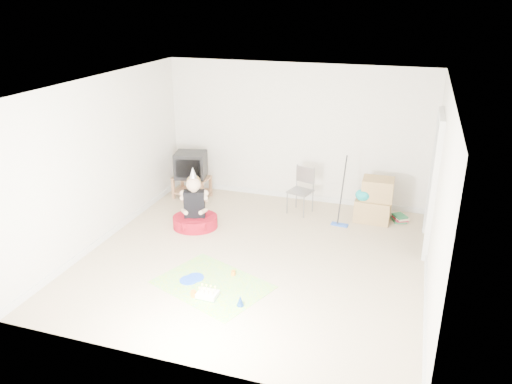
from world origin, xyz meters
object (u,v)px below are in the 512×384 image
(crt_tv, at_px, (191,165))
(seated_woman, at_px, (195,215))
(cardboard_boxes, at_px, (374,201))
(folding_chair, at_px, (300,191))
(birthday_cake, at_px, (208,295))
(tv_stand, at_px, (192,185))

(crt_tv, distance_m, seated_woman, 1.45)
(cardboard_boxes, bearing_deg, folding_chair, -176.55)
(folding_chair, height_order, birthday_cake, folding_chair)
(folding_chair, xyz_separation_m, seated_woman, (-1.55, -1.17, -0.18))
(tv_stand, xyz_separation_m, folding_chair, (2.18, -0.06, 0.16))
(seated_woman, bearing_deg, folding_chair, 36.90)
(tv_stand, bearing_deg, crt_tv, -45.00)
(birthday_cake, bearing_deg, seated_woman, 118.64)
(seated_woman, xyz_separation_m, birthday_cake, (1.04, -1.90, -0.20))
(tv_stand, height_order, cardboard_boxes, cardboard_boxes)
(tv_stand, height_order, birthday_cake, tv_stand)
(crt_tv, distance_m, cardboard_boxes, 3.50)
(cardboard_boxes, distance_m, seated_woman, 3.12)
(tv_stand, relative_size, crt_tv, 1.22)
(crt_tv, height_order, folding_chair, crt_tv)
(birthday_cake, bearing_deg, crt_tv, 117.98)
(seated_woman, bearing_deg, crt_tv, 116.96)
(tv_stand, xyz_separation_m, seated_woman, (0.63, -1.23, -0.02))
(folding_chair, bearing_deg, cardboard_boxes, 3.45)
(folding_chair, bearing_deg, tv_stand, 178.32)
(birthday_cake, bearing_deg, folding_chair, 80.48)
(folding_chair, bearing_deg, birthday_cake, -99.52)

